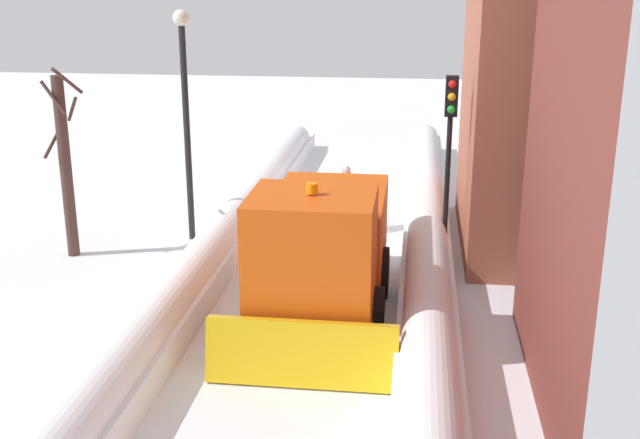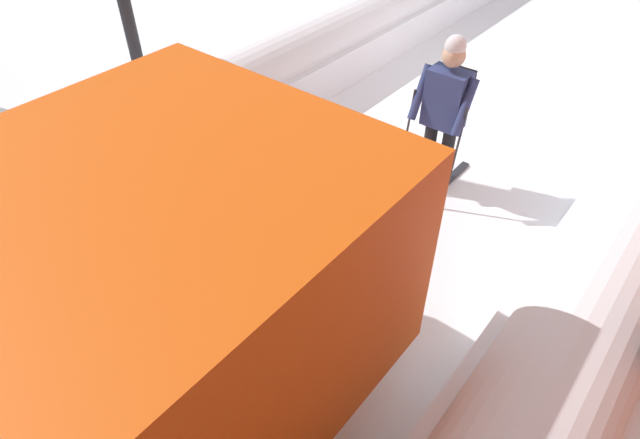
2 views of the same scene
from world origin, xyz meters
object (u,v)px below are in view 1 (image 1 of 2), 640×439
at_px(plow_truck, 322,246).
at_px(traffic_light_pole, 450,134).
at_px(street_lamp, 185,100).
at_px(bare_tree_near, 65,164).
at_px(skier, 346,196).

distance_m(plow_truck, traffic_light_pole, 4.49).
xyz_separation_m(street_lamp, bare_tree_near, (2.52, 1.56, -1.32)).
distance_m(skier, traffic_light_pole, 3.86).
relative_size(plow_truck, skier, 3.31).
bearing_deg(street_lamp, skier, -164.80).
xyz_separation_m(traffic_light_pole, street_lamp, (6.41, -0.98, 0.50)).
bearing_deg(bare_tree_near, traffic_light_pole, -176.31).
bearing_deg(street_lamp, traffic_light_pole, 171.31).
height_order(street_lamp, bare_tree_near, street_lamp).
relative_size(traffic_light_pole, bare_tree_near, 0.96).
distance_m(plow_truck, skier, 5.43).
relative_size(plow_truck, traffic_light_pole, 1.36).
bearing_deg(traffic_light_pole, plow_truck, 53.50).
relative_size(plow_truck, bare_tree_near, 1.30).
height_order(skier, traffic_light_pole, traffic_light_pole).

